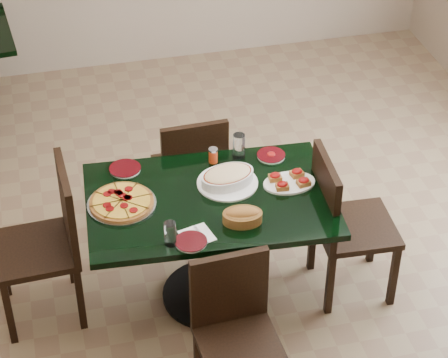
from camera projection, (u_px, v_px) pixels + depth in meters
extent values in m
plane|color=brown|center=(211.00, 272.00, 5.43)|extent=(5.50, 5.50, 0.00)
cube|color=black|center=(210.00, 201.00, 4.82)|extent=(1.42, 0.96, 0.04)
cylinder|color=black|center=(211.00, 251.00, 5.05)|extent=(0.12, 0.12, 0.71)
cylinder|color=black|center=(211.00, 294.00, 5.25)|extent=(0.58, 0.58, 0.03)
cube|color=black|center=(189.00, 170.00, 5.57)|extent=(0.43, 0.43, 0.04)
cube|color=black|center=(195.00, 156.00, 5.28)|extent=(0.41, 0.05, 0.44)
cube|color=black|center=(209.00, 178.00, 5.87)|extent=(0.04, 0.04, 0.40)
cube|color=black|center=(223.00, 209.00, 5.60)|extent=(0.04, 0.04, 0.40)
cube|color=black|center=(158.00, 186.00, 5.80)|extent=(0.04, 0.04, 0.40)
cube|color=black|center=(169.00, 219.00, 5.53)|extent=(0.04, 0.04, 0.40)
cube|color=black|center=(239.00, 346.00, 4.39)|extent=(0.43, 0.43, 0.04)
cube|color=black|center=(229.00, 287.00, 4.39)|extent=(0.41, 0.06, 0.43)
cube|color=black|center=(198.00, 357.00, 4.61)|extent=(0.04, 0.04, 0.39)
cube|color=black|center=(260.00, 343.00, 4.69)|extent=(0.04, 0.04, 0.39)
cube|color=black|center=(356.00, 227.00, 5.06)|extent=(0.47, 0.47, 0.04)
cube|color=black|center=(325.00, 196.00, 4.88)|extent=(0.06, 0.45, 0.48)
cube|color=black|center=(394.00, 276.00, 5.08)|extent=(0.04, 0.04, 0.44)
cube|color=black|center=(330.00, 284.00, 5.03)|extent=(0.04, 0.04, 0.44)
cube|color=black|center=(373.00, 233.00, 5.39)|extent=(0.04, 0.04, 0.44)
cube|color=black|center=(312.00, 241.00, 5.33)|extent=(0.04, 0.04, 0.44)
cube|color=black|center=(35.00, 250.00, 4.88)|extent=(0.48, 0.48, 0.04)
cube|color=black|center=(67.00, 207.00, 4.77)|extent=(0.06, 0.46, 0.49)
cube|color=black|center=(3.00, 266.00, 5.14)|extent=(0.04, 0.04, 0.45)
cube|color=black|center=(70.00, 254.00, 5.23)|extent=(0.04, 0.04, 0.45)
cube|color=black|center=(9.00, 313.00, 4.84)|extent=(0.04, 0.04, 0.45)
cube|color=black|center=(80.00, 299.00, 4.92)|extent=(0.04, 0.04, 0.45)
cylinder|color=#B3B3BA|center=(122.00, 204.00, 4.76)|extent=(0.38, 0.38, 0.01)
cylinder|color=#90581F|center=(122.00, 202.00, 4.75)|extent=(0.35, 0.35, 0.02)
cylinder|color=gold|center=(121.00, 201.00, 4.74)|extent=(0.31, 0.31, 0.01)
cylinder|color=white|center=(227.00, 183.00, 4.91)|extent=(0.35, 0.35, 0.01)
ellipsoid|color=#FBE6AD|center=(227.00, 174.00, 4.87)|extent=(0.31, 0.24, 0.04)
ellipsoid|color=#AD772F|center=(242.00, 214.00, 4.61)|extent=(0.19, 0.11, 0.08)
cylinder|color=white|center=(191.00, 242.00, 4.51)|extent=(0.17, 0.17, 0.01)
cylinder|color=#360308|center=(191.00, 241.00, 4.50)|extent=(0.17, 0.17, 0.00)
cylinder|color=white|center=(271.00, 156.00, 5.12)|extent=(0.16, 0.16, 0.01)
cylinder|color=#360308|center=(271.00, 155.00, 5.12)|extent=(0.17, 0.17, 0.00)
ellipsoid|color=#A00F08|center=(271.00, 154.00, 5.12)|extent=(0.05, 0.05, 0.02)
cylinder|color=white|center=(125.00, 169.00, 5.02)|extent=(0.18, 0.18, 0.01)
cylinder|color=#360308|center=(125.00, 168.00, 5.01)|extent=(0.18, 0.18, 0.00)
cube|color=white|center=(197.00, 236.00, 4.55)|extent=(0.19, 0.19, 0.00)
cube|color=#B3B3BA|center=(201.00, 234.00, 4.55)|extent=(0.05, 0.15, 0.00)
cylinder|color=silver|center=(239.00, 146.00, 5.08)|extent=(0.07, 0.07, 0.15)
cylinder|color=silver|center=(170.00, 234.00, 4.46)|extent=(0.06, 0.06, 0.14)
cylinder|color=#B84113|center=(213.00, 156.00, 5.06)|extent=(0.05, 0.05, 0.08)
cylinder|color=#B3B3BA|center=(213.00, 150.00, 5.03)|extent=(0.05, 0.05, 0.01)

